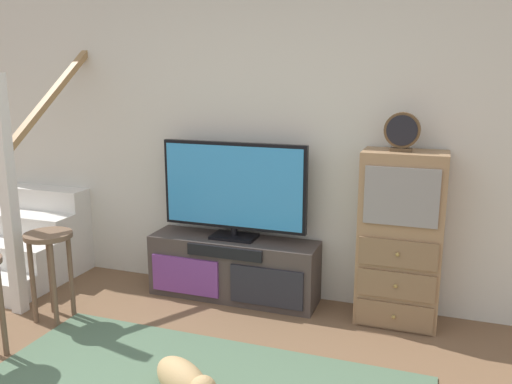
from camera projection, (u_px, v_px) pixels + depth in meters
name	position (u px, v px, depth m)	size (l,w,h in m)	color
back_wall	(280.00, 131.00, 4.17)	(6.40, 0.12, 2.70)	beige
media_console	(233.00, 268.00, 4.27)	(1.37, 0.38, 0.50)	#423833
television	(234.00, 188.00, 4.14)	(1.19, 0.22, 0.77)	black
side_cabinet	(400.00, 239.00, 3.77)	(0.58, 0.38, 1.27)	#93704C
desk_clock	(402.00, 132.00, 3.60)	(0.24, 0.08, 0.27)	#4C3823
staircase	(40.00, 231.00, 4.88)	(1.00, 1.36, 2.20)	silver
bar_stool_far	(50.00, 255.00, 3.83)	(0.34, 0.34, 0.67)	brown
dog	(185.00, 381.00, 2.94)	(0.50, 0.40, 0.23)	tan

